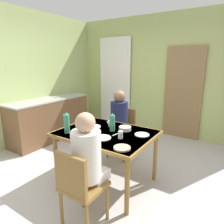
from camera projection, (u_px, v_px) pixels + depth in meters
ground_plane at (97, 173)px, 3.12m from camera, size 6.10×6.10×0.00m
wall_back at (156, 76)px, 4.68m from camera, size 4.36×0.10×2.71m
wall_left at (36, 77)px, 4.36m from camera, size 0.10×3.52×2.71m
door_wooden at (183, 94)px, 4.35m from camera, size 0.80×0.05×2.00m
curtain_panel at (115, 83)px, 5.23m from camera, size 0.90×0.03×2.28m
kitchen_counter at (50, 119)px, 4.42m from camera, size 0.61×1.86×0.91m
dining_table at (106, 137)px, 2.74m from camera, size 1.28×0.97×0.75m
chair_near_diner at (79, 186)px, 1.97m from camera, size 0.40×0.40×0.87m
chair_far_diner at (123, 129)px, 3.58m from camera, size 0.40×0.40×0.87m
person_near_diner at (87, 154)px, 2.01m from camera, size 0.30×0.37×0.77m
person_far_diner at (119, 116)px, 3.40m from camera, size 0.30×0.37×0.77m
water_bottle_green_near at (67, 123)px, 2.66m from camera, size 0.08×0.08×0.29m
water_bottle_green_far at (112, 122)px, 2.75m from camera, size 0.07×0.07×0.26m
serving_bowl_center at (125, 128)px, 2.78m from camera, size 0.17×0.17×0.05m
dinner_plate_near_left at (142, 135)px, 2.61m from camera, size 0.19×0.19×0.01m
dinner_plate_near_right at (90, 133)px, 2.66m from camera, size 0.21×0.21×0.01m
dinner_plate_far_center at (94, 127)px, 2.92m from camera, size 0.21×0.21×0.01m
dinner_plate_far_side at (102, 138)px, 2.50m from camera, size 0.22×0.22×0.01m
drinking_glass_by_near_diner at (120, 135)px, 2.49m from camera, size 0.06×0.06×0.09m
drinking_glass_by_far_diner at (81, 122)px, 3.03m from camera, size 0.06×0.06×0.09m
drinking_glass_spare_center at (110, 124)px, 2.94m from camera, size 0.06×0.06×0.09m
bread_plate_sliced at (122, 148)px, 2.20m from camera, size 0.19×0.19×0.02m
cutlery_knife_near at (108, 122)px, 3.15m from camera, size 0.11×0.12×0.00m
cutlery_fork_near at (116, 134)px, 2.64m from camera, size 0.04×0.15×0.00m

